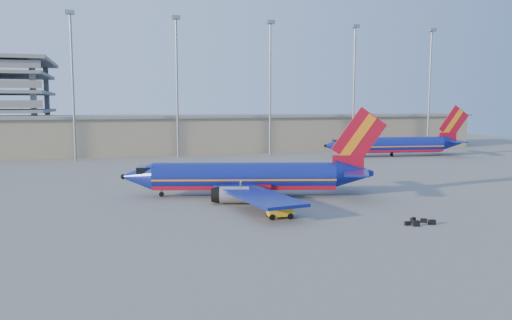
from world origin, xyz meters
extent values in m
plane|color=slate|center=(0.00, 0.00, 0.00)|extent=(220.00, 220.00, 0.00)
cube|color=gray|center=(10.00, 58.00, 4.00)|extent=(120.00, 15.00, 8.00)
cube|color=slate|center=(10.00, 58.00, 8.20)|extent=(122.00, 16.00, 0.60)
cylinder|color=gray|center=(-25.00, 46.00, 14.00)|extent=(0.44, 0.44, 28.00)
cube|color=gray|center=(-25.00, 46.00, 28.30)|extent=(1.60, 1.60, 0.70)
cylinder|color=gray|center=(-5.00, 46.00, 14.00)|extent=(0.44, 0.44, 28.00)
cube|color=gray|center=(-5.00, 46.00, 28.30)|extent=(1.60, 1.60, 0.70)
cylinder|color=gray|center=(15.00, 46.00, 14.00)|extent=(0.44, 0.44, 28.00)
cube|color=gray|center=(15.00, 46.00, 28.30)|extent=(1.60, 1.60, 0.70)
cylinder|color=gray|center=(35.00, 46.00, 14.00)|extent=(0.44, 0.44, 28.00)
cube|color=gray|center=(35.00, 46.00, 28.30)|extent=(1.60, 1.60, 0.70)
cylinder|color=gray|center=(55.00, 46.00, 14.00)|extent=(0.44, 0.44, 28.00)
cube|color=gray|center=(55.00, 46.00, 28.30)|extent=(1.60, 1.60, 0.70)
cylinder|color=navy|center=(-3.46, 0.02, 2.43)|extent=(21.72, 8.99, 3.33)
cube|color=maroon|center=(-3.46, 0.02, 1.58)|extent=(21.55, 8.38, 1.17)
cube|color=orange|center=(-3.46, 0.02, 2.21)|extent=(21.73, 9.02, 0.20)
cone|color=navy|center=(-15.69, 3.41, 2.43)|extent=(4.53, 4.22, 3.33)
cube|color=black|center=(-14.57, 3.10, 3.29)|extent=(2.71, 2.83, 0.72)
cone|color=navy|center=(9.21, -3.50, 2.75)|extent=(5.40, 4.46, 3.33)
cube|color=maroon|center=(8.52, -3.30, 3.96)|extent=(3.78, 1.49, 1.98)
cube|color=maroon|center=(9.73, -3.64, 7.11)|extent=(6.45, 2.04, 7.19)
cube|color=orange|center=(9.56, -3.59, 7.11)|extent=(4.34, 1.54, 5.64)
cube|color=navy|center=(9.68, -0.45, 3.24)|extent=(3.05, 5.92, 0.20)
cube|color=navy|center=(8.04, -6.35, 3.24)|extent=(5.06, 6.36, 0.20)
cube|color=navy|center=(-0.04, 7.29, 1.62)|extent=(12.35, 13.63, 0.32)
cube|color=navy|center=(-4.28, -7.98, 1.62)|extent=(6.52, 14.47, 0.32)
cube|color=maroon|center=(-3.03, -0.10, 1.22)|extent=(6.15, 4.83, 0.90)
cylinder|color=gray|center=(-3.25, 4.82, 1.04)|extent=(3.63, 2.69, 1.89)
cylinder|color=gray|center=(-5.75, -4.21, 1.04)|extent=(3.63, 2.69, 1.89)
cylinder|color=gray|center=(-13.00, 2.67, 0.50)|extent=(0.27, 0.27, 0.99)
cylinder|color=black|center=(-13.00, 2.67, 0.29)|extent=(0.62, 0.37, 0.58)
cylinder|color=black|center=(-1.53, 1.91, 0.38)|extent=(0.86, 0.68, 0.76)
cylinder|color=black|center=(-2.78, -2.60, 0.38)|extent=(0.86, 0.68, 0.76)
cylinder|color=navy|center=(38.44, 35.04, 2.45)|extent=(22.04, 6.31, 3.36)
cube|color=maroon|center=(38.44, 35.04, 1.59)|extent=(21.95, 5.68, 1.18)
cube|color=orange|center=(38.44, 35.04, 2.22)|extent=(22.04, 6.34, 0.20)
cone|color=navy|center=(25.77, 36.79, 2.45)|extent=(4.24, 3.85, 3.36)
cube|color=black|center=(26.93, 36.63, 3.31)|extent=(2.48, 2.64, 0.73)
cone|color=navy|center=(51.57, 33.23, 2.77)|extent=(5.13, 3.97, 3.36)
cube|color=maroon|center=(50.85, 33.33, 3.99)|extent=(3.84, 1.02, 2.00)
cube|color=maroon|center=(52.11, 33.16, 7.17)|extent=(6.64, 1.20, 7.24)
cube|color=orange|center=(51.93, 33.18, 7.17)|extent=(4.44, 0.98, 5.68)
cube|color=navy|center=(51.63, 36.34, 3.27)|extent=(3.13, 5.99, 0.20)
cube|color=navy|center=(50.79, 30.22, 3.27)|extent=(4.53, 6.39, 0.20)
cylinder|color=black|center=(38.44, 35.04, 0.41)|extent=(0.72, 0.72, 0.82)
cube|color=#F4AF15|center=(-3.23, -12.12, 0.84)|extent=(2.46, 1.56, 1.12)
cube|color=black|center=(-3.23, -12.12, 1.51)|extent=(1.23, 1.33, 0.39)
cylinder|color=black|center=(-4.06, -11.42, 0.29)|extent=(0.60, 0.26, 0.58)
cylinder|color=black|center=(-4.18, -12.65, 0.29)|extent=(0.60, 0.26, 0.58)
cylinder|color=black|center=(-2.28, -11.60, 0.29)|extent=(0.60, 0.26, 0.58)
cylinder|color=black|center=(-2.40, -12.82, 0.29)|extent=(0.60, 0.26, 0.58)
cube|color=black|center=(7.06, -18.13, 0.18)|extent=(0.57, 0.36, 0.35)
cube|color=black|center=(7.59, -18.66, 0.26)|extent=(0.65, 0.52, 0.51)
cube|color=black|center=(9.35, -18.56, 0.22)|extent=(0.67, 0.48, 0.45)
cube|color=black|center=(8.09, -17.44, 0.25)|extent=(0.63, 0.53, 0.50)
cube|color=black|center=(9.13, -17.63, 0.18)|extent=(0.73, 0.66, 0.36)
camera|label=1|loc=(-19.06, -56.88, 11.04)|focal=35.00mm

